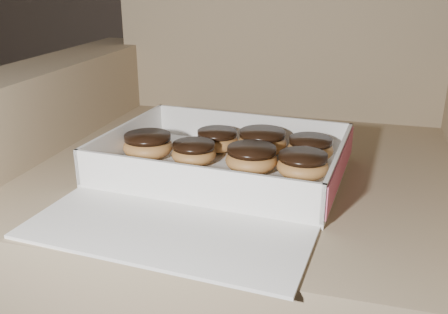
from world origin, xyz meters
name	(u,v)px	position (x,y,z in m)	size (l,w,h in m)	color
armchair	(257,209)	(0.66, 0.56, 0.32)	(0.98, 0.82, 1.02)	#937D5E
bakery_box	(217,174)	(0.63, 0.37, 0.47)	(0.42, 0.48, 0.07)	white
donut_a	(262,142)	(0.68, 0.50, 0.49)	(0.09, 0.09, 0.04)	#C28243
donut_b	(251,159)	(0.68, 0.41, 0.49)	(0.09, 0.09, 0.04)	#C28243
donut_c	(303,165)	(0.77, 0.41, 0.49)	(0.08, 0.08, 0.04)	#C28243
donut_d	(217,140)	(0.60, 0.49, 0.49)	(0.08, 0.08, 0.04)	#C28243
donut_e	(194,153)	(0.58, 0.42, 0.49)	(0.08, 0.08, 0.04)	#C28243
donut_f	(310,148)	(0.77, 0.49, 0.49)	(0.08, 0.08, 0.04)	#C28243
donut_g	(148,145)	(0.49, 0.42, 0.49)	(0.09, 0.09, 0.04)	#C28243
crumb_a	(313,196)	(0.79, 0.34, 0.47)	(0.01, 0.01, 0.00)	black
crumb_b	(257,177)	(0.70, 0.39, 0.47)	(0.01, 0.01, 0.00)	black
crumb_c	(251,180)	(0.69, 0.37, 0.47)	(0.01, 0.01, 0.00)	black
crumb_d	(215,171)	(0.63, 0.39, 0.47)	(0.01, 0.01, 0.00)	black
crumb_e	(299,207)	(0.78, 0.30, 0.47)	(0.01, 0.01, 0.00)	black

